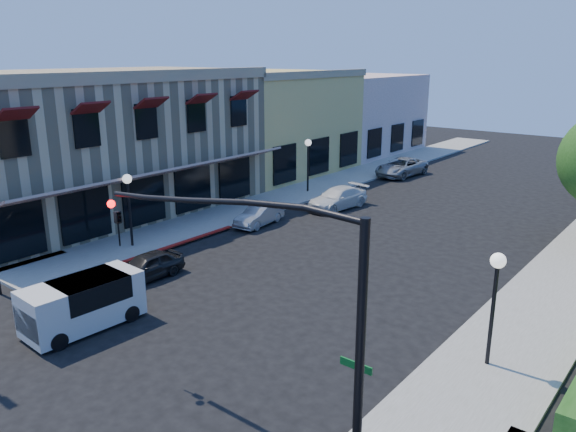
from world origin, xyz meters
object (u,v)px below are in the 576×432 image
Objects in this scene: street_name_sign at (355,394)px; white_van at (81,301)px; parked_car_b at (259,215)px; lamppost_left_far at (308,152)px; lamppost_left_near at (128,192)px; parked_car_a at (147,266)px; lamppost_right_near at (496,281)px; parked_car_c at (338,198)px; signal_mast_arm at (277,285)px; parked_car_d at (401,167)px.

street_name_sign is 10.52m from white_van.
lamppost_left_far is at bearing 101.01° from parked_car_b.
lamppost_left_near is 4.74m from parked_car_a.
parked_car_c is (-13.30, 12.00, -2.12)m from lamppost_right_near.
street_name_sign is at bearing -99.78° from lamppost_right_near.
street_name_sign is 0.70× the size of lamppost_left_far.
parked_car_b is at bearing 99.53° from parked_car_a.
parked_car_c reaches higher than parked_car_b.
lamppost_left_near reaches higher than white_van.
lamppost_right_near is 13.10m from white_van.
signal_mast_arm is 1.66× the size of parked_car_d.
signal_mast_arm is 9.39m from white_van.
parked_car_d reaches higher than parked_car_c.
lamppost_right_near is at bearing -52.98° from parked_car_d.
white_van is 1.19× the size of parked_car_b.
parked_car_b is at bearing 70.57° from lamppost_left_near.
signal_mast_arm reaches higher than lamppost_right_near.
white_van is 0.92× the size of parked_car_c.
lamppost_right_near is 0.91× the size of white_van.
signal_mast_arm is 3.20× the size of street_name_sign.
parked_car_c is 10.82m from parked_car_d.
signal_mast_arm is 7.15m from lamppost_right_near.
parked_car_a is at bearing -171.45° from lamppost_right_near.
parked_car_d is at bearing 84.22° from lamppost_left_near.
parked_car_c is at bearing 69.58° from parked_car_b.
signal_mast_arm reaches higher than parked_car_b.
white_van reaches higher than parked_car_b.
signal_mast_arm is 2.24× the size of lamppost_right_near.
lamppost_left_near is 7.26m from parked_car_b.
street_name_sign is 0.52× the size of parked_car_d.
lamppost_right_near is (1.00, 5.80, 1.04)m from street_name_sign.
parked_car_d is (-1.40, 10.73, 0.06)m from parked_car_c.
parked_car_d reaches higher than parked_car_b.
street_name_sign reaches higher than parked_car_a.
signal_mast_arm reaches higher than parked_car_a.
white_van is 18.14m from parked_car_c.
parked_car_c is at bearing 90.20° from parked_car_a.
white_van is 1.21× the size of parked_car_a.
lamppost_right_near is at bearing 67.88° from signal_mast_arm.
street_name_sign is 18.46m from parked_car_b.
parked_car_d reaches higher than parked_car_a.
parked_car_a is (-12.30, 3.80, -1.15)m from street_name_sign.
parked_car_a is at bearing 162.83° from street_name_sign.
street_name_sign is at bearing 23.20° from signal_mast_arm.
white_van is at bearing -74.62° from lamppost_left_far.
lamppost_left_far is 20.86m from white_van.
white_van is (-8.85, 0.46, -3.10)m from signal_mast_arm.
lamppost_left_near reaches higher than parked_car_b.
lamppost_left_near is 0.74× the size of parked_car_d.
lamppost_left_near is 0.91× the size of white_van.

